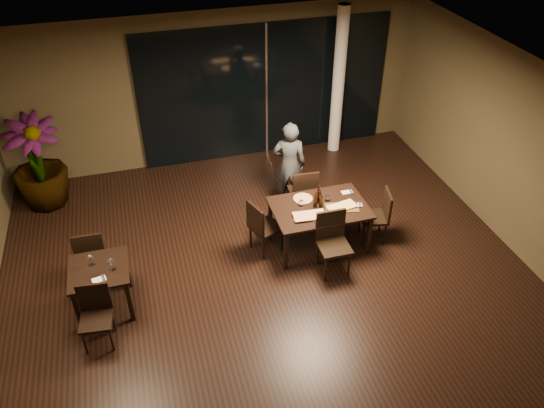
{
  "coord_description": "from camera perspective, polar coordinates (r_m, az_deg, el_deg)",
  "views": [
    {
      "loc": [
        -1.59,
        -5.45,
        5.72
      ],
      "look_at": [
        0.18,
        0.69,
        1.05
      ],
      "focal_mm": 35.0,
      "sensor_mm": 36.0,
      "label": 1
    }
  ],
  "objects": [
    {
      "name": "bottle_a",
      "position": [
        8.31,
        4.69,
        0.47
      ],
      "size": [
        0.06,
        0.06,
        0.28
      ],
      "primitive_type": null,
      "color": "black",
      "rests_on": "main_table"
    },
    {
      "name": "chair_main_near",
      "position": [
        8.09,
        6.5,
        -3.76
      ],
      "size": [
        0.47,
        0.47,
        1.01
      ],
      "rotation": [
        0.0,
        0.0,
        -0.01
      ],
      "color": "black",
      "rests_on": "ground"
    },
    {
      "name": "wine_glass_a",
      "position": [
        7.69,
        -18.9,
        -5.73
      ],
      "size": [
        0.07,
        0.07,
        0.17
      ],
      "primitive_type": null,
      "color": "white",
      "rests_on": "side_table"
    },
    {
      "name": "wine_glass_b",
      "position": [
        7.52,
        -16.91,
        -6.23
      ],
      "size": [
        0.08,
        0.08,
        0.19
      ],
      "primitive_type": null,
      "color": "white",
      "rests_on": "side_table"
    },
    {
      "name": "napkin_near",
      "position": [
        8.5,
        9.05,
        -0.09
      ],
      "size": [
        0.2,
        0.15,
        0.01
      ],
      "primitive_type": "cube",
      "rotation": [
        0.0,
        0.0,
        -0.32
      ],
      "color": "white",
      "rests_on": "main_table"
    },
    {
      "name": "oblong_pizza_left",
      "position": [
        8.16,
        4.05,
        -1.27
      ],
      "size": [
        0.5,
        0.26,
        0.02
      ],
      "primitive_type": null,
      "rotation": [
        0.0,
        0.0,
        -0.07
      ],
      "color": "#681709",
      "rests_on": "pizza_board_left"
    },
    {
      "name": "wall_back",
      "position": [
        10.52,
        -6.18,
        12.29
      ],
      "size": [
        8.0,
        0.1,
        3.0
      ],
      "primitive_type": "cube",
      "color": "#463D25",
      "rests_on": "ground"
    },
    {
      "name": "wall_right",
      "position": [
        8.91,
        26.08,
        3.89
      ],
      "size": [
        0.1,
        8.0,
        3.0
      ],
      "primitive_type": "cube",
      "color": "#463D25",
      "rests_on": "ground"
    },
    {
      "name": "chair_main_left",
      "position": [
        8.34,
        -1.14,
        -2.3
      ],
      "size": [
        0.57,
        0.57,
        0.95
      ],
      "rotation": [
        0.0,
        0.0,
        1.92
      ],
      "color": "black",
      "rests_on": "ground"
    },
    {
      "name": "chair_side_far",
      "position": [
        8.31,
        -18.88,
        -4.94
      ],
      "size": [
        0.45,
        0.45,
        0.94
      ],
      "rotation": [
        0.0,
        0.0,
        3.11
      ],
      "color": "black",
      "rests_on": "ground"
    },
    {
      "name": "ground",
      "position": [
        8.06,
        0.11,
        -9.05
      ],
      "size": [
        8.0,
        8.0,
        0.0
      ],
      "primitive_type": "plane",
      "color": "black",
      "rests_on": "ground"
    },
    {
      "name": "bottle_b",
      "position": [
        8.32,
        5.3,
        0.45
      ],
      "size": [
        0.06,
        0.06,
        0.27
      ],
      "primitive_type": null,
      "color": "black",
      "rests_on": "main_table"
    },
    {
      "name": "potted_plant",
      "position": [
        10.12,
        -23.97,
        4.01
      ],
      "size": [
        1.07,
        1.07,
        1.7
      ],
      "primitive_type": "imported",
      "rotation": [
        0.0,
        0.0,
        0.17
      ],
      "color": "#1A4C19",
      "rests_on": "ground"
    },
    {
      "name": "ceiling",
      "position": [
        6.29,
        0.14,
        10.71
      ],
      "size": [
        8.0,
        8.0,
        0.04
      ],
      "primitive_type": "cube",
      "color": "silver",
      "rests_on": "wall_back"
    },
    {
      "name": "oblong_pizza_right",
      "position": [
        8.4,
        7.52,
        -0.3
      ],
      "size": [
        0.48,
        0.28,
        0.02
      ],
      "primitive_type": null,
      "rotation": [
        0.0,
        0.0,
        0.18
      ],
      "color": "maroon",
      "rests_on": "pizza_board_right"
    },
    {
      "name": "chair_main_right",
      "position": [
        8.8,
        11.45,
        -0.99
      ],
      "size": [
        0.51,
        0.51,
        0.92
      ],
      "rotation": [
        0.0,
        0.0,
        -1.8
      ],
      "color": "black",
      "rests_on": "ground"
    },
    {
      "name": "pizza_board_left",
      "position": [
        8.17,
        4.05,
        -1.37
      ],
      "size": [
        0.55,
        0.38,
        0.01
      ],
      "primitive_type": "cube",
      "rotation": [
        0.0,
        0.0,
        -0.29
      ],
      "color": "#442416",
      "rests_on": "main_table"
    },
    {
      "name": "round_pizza",
      "position": [
        8.54,
        3.34,
        0.56
      ],
      "size": [
        0.3,
        0.3,
        0.01
      ],
      "primitive_type": "cylinder",
      "color": "#C03715",
      "rests_on": "main_table"
    },
    {
      "name": "bottle_c",
      "position": [
        8.4,
        5.02,
        1.06
      ],
      "size": [
        0.07,
        0.07,
        0.32
      ],
      "primitive_type": null,
      "color": "black",
      "rests_on": "main_table"
    },
    {
      "name": "column",
      "position": [
        10.8,
        7.15,
        12.87
      ],
      "size": [
        0.24,
        0.24,
        3.0
      ],
      "primitive_type": "cylinder",
      "color": "white",
      "rests_on": "ground"
    },
    {
      "name": "main_table",
      "position": [
        8.44,
        5.13,
        -0.72
      ],
      "size": [
        1.5,
        1.0,
        0.75
      ],
      "color": "black",
      "rests_on": "ground"
    },
    {
      "name": "tumbler_left",
      "position": [
        8.38,
        3.16,
        0.1
      ],
      "size": [
        0.07,
        0.07,
        0.09
      ],
      "primitive_type": "cylinder",
      "color": "white",
      "rests_on": "main_table"
    },
    {
      "name": "napkin_far",
      "position": [
        8.77,
        8.07,
        1.27
      ],
      "size": [
        0.18,
        0.1,
        0.01
      ],
      "primitive_type": "cube",
      "rotation": [
        0.0,
        0.0,
        -0.02
      ],
      "color": "white",
      "rests_on": "main_table"
    },
    {
      "name": "window_panel",
      "position": [
        10.7,
        -0.66,
        12.04
      ],
      "size": [
        5.0,
        0.06,
        2.7
      ],
      "primitive_type": "cube",
      "color": "black",
      "rests_on": "ground"
    },
    {
      "name": "chair_side_near",
      "position": [
        7.43,
        -18.43,
        -10.94
      ],
      "size": [
        0.46,
        0.46,
        0.89
      ],
      "rotation": [
        0.0,
        0.0,
        -0.11
      ],
      "color": "black",
      "rests_on": "ground"
    },
    {
      "name": "diner",
      "position": [
        9.31,
        1.86,
        4.28
      ],
      "size": [
        0.63,
        0.52,
        1.62
      ],
      "primitive_type": "imported",
      "rotation": [
        0.0,
        0.0,
        2.83
      ],
      "color": "#303336",
      "rests_on": "ground"
    },
    {
      "name": "chair_main_far",
      "position": [
        9.11,
        3.42,
        1.42
      ],
      "size": [
        0.48,
        0.48,
        0.97
      ],
      "rotation": [
        0.0,
        0.0,
        3.06
      ],
      "color": "black",
      "rests_on": "ground"
    },
    {
      "name": "side_table",
      "position": [
        7.73,
        -18.04,
        -7.34
      ],
      "size": [
        0.8,
        0.8,
        0.75
      ],
      "color": "black",
      "rests_on": "ground"
    },
    {
      "name": "pizza_board_right",
      "position": [
        8.41,
        7.51,
        -0.39
      ],
      "size": [
        0.57,
        0.37,
        0.01
      ],
      "primitive_type": "cube",
      "rotation": [
        0.0,
        0.0,
        -0.23
      ],
      "color": "#452F16",
      "rests_on": "main_table"
    },
    {
      "name": "tumbler_right",
      "position": [
        8.52,
        5.99,
        0.63
      ],
      "size": [
        0.08,
        0.08,
        0.1
      ],
      "primitive_type": "cylinder",
      "color": "white",
      "rests_on": "main_table"
    },
    {
      "name": "side_napkin",
      "position": [
        7.47,
        -18.11,
        -7.75
      ],
      "size": [
        0.2,
        0.14,
        0.01
      ],
      "primitive_type": "cube",
      "rotation": [
        0.0,
        0.0,
        0.19
      ],
      "color": "white",
      "rests_on": "side_table"
    }
  ]
}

